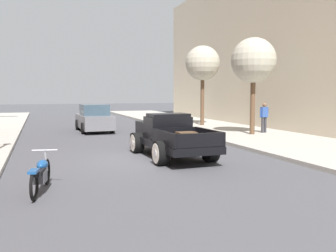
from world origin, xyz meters
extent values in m
plane|color=#47474C|center=(0.00, 0.00, 0.00)|extent=(140.00, 140.00, 0.00)
cube|color=#ADA89E|center=(7.25, 0.00, 0.07)|extent=(5.50, 64.00, 0.15)
cube|color=beige|center=(16.00, 10.07, 5.53)|extent=(12.00, 28.00, 11.06)
cube|color=black|center=(1.09, 0.02, 0.54)|extent=(1.92, 4.96, 0.24)
cube|color=black|center=(1.08, 0.37, 1.06)|extent=(1.60, 1.15, 0.80)
cube|color=black|center=(1.08, 0.32, 1.52)|extent=(1.47, 0.98, 0.12)
cube|color=#3D4C5B|center=(1.06, 0.94, 1.22)|extent=(1.33, 0.08, 0.44)
cube|color=black|center=(1.04, 1.67, 0.92)|extent=(1.37, 1.54, 0.52)
cube|color=silver|center=(1.01, 2.47, 0.90)|extent=(0.68, 0.12, 0.47)
cube|color=black|center=(1.14, -1.38, 0.68)|extent=(1.76, 2.16, 0.04)
cube|color=black|center=(0.33, -1.40, 0.90)|extent=(0.15, 2.10, 0.44)
cube|color=black|center=(1.95, -1.35, 0.90)|extent=(0.15, 2.10, 0.44)
cube|color=black|center=(1.17, -2.39, 0.90)|extent=(1.62, 0.13, 0.44)
cube|color=black|center=(1.10, -0.37, 0.90)|extent=(1.62, 0.13, 0.44)
cylinder|color=black|center=(0.15, 1.34, 0.40)|extent=(0.39, 0.81, 0.80)
cylinder|color=silver|center=(-0.04, 1.33, 0.40)|extent=(0.03, 0.66, 0.66)
cylinder|color=silver|center=(-0.05, 1.33, 0.40)|extent=(0.03, 0.24, 0.24)
cylinder|color=black|center=(1.94, 1.40, 0.40)|extent=(0.39, 0.81, 0.80)
cylinder|color=silver|center=(2.13, 1.40, 0.40)|extent=(0.03, 0.66, 0.66)
cylinder|color=silver|center=(2.14, 1.41, 0.40)|extent=(0.03, 0.24, 0.24)
cylinder|color=black|center=(0.24, -1.36, 0.40)|extent=(0.39, 0.81, 0.80)
cylinder|color=silver|center=(0.05, -1.36, 0.40)|extent=(0.03, 0.66, 0.66)
cylinder|color=silver|center=(0.04, -1.36, 0.40)|extent=(0.03, 0.24, 0.24)
cylinder|color=black|center=(2.03, -1.29, 0.40)|extent=(0.39, 0.81, 0.80)
cylinder|color=silver|center=(2.22, -1.29, 0.40)|extent=(0.03, 0.66, 0.66)
cylinder|color=silver|center=(2.23, -1.29, 0.40)|extent=(0.03, 0.24, 0.24)
cube|color=brown|center=(0.97, -1.73, 0.90)|extent=(0.61, 0.46, 0.40)
cube|color=#3D2D1E|center=(0.97, -1.73, 0.90)|extent=(0.62, 0.07, 0.42)
cube|color=brown|center=(1.35, -1.07, 0.84)|extent=(0.48, 0.38, 0.28)
torus|color=black|center=(-3.29, -2.77, 0.33)|extent=(0.20, 0.67, 0.67)
torus|color=black|center=(-3.57, -4.19, 0.33)|extent=(0.20, 0.67, 0.67)
cube|color=#4C4C51|center=(-3.44, -3.53, 0.38)|extent=(0.32, 0.48, 0.28)
ellipsoid|color=navy|center=(-3.39, -3.28, 0.61)|extent=(0.36, 0.56, 0.24)
cube|color=black|center=(-3.49, -3.77, 0.53)|extent=(0.33, 0.59, 0.10)
cylinder|color=silver|center=(-3.30, -2.83, 0.64)|extent=(0.10, 0.26, 0.58)
cylinder|color=silver|center=(-3.32, -2.95, 0.91)|extent=(0.61, 0.16, 0.04)
cube|color=navy|center=(-3.57, -4.19, 0.66)|extent=(0.26, 0.43, 0.06)
cube|color=slate|center=(-0.30, 10.08, 0.61)|extent=(1.85, 4.35, 0.80)
cube|color=#384C5B|center=(-0.29, 9.93, 1.33)|extent=(1.58, 2.04, 0.64)
cylinder|color=black|center=(-1.16, 11.35, 0.33)|extent=(0.24, 0.67, 0.66)
cylinder|color=black|center=(0.49, 11.40, 0.33)|extent=(0.24, 0.67, 0.66)
cylinder|color=black|center=(-1.08, 8.77, 0.33)|extent=(0.24, 0.67, 0.66)
cylinder|color=black|center=(0.57, 8.82, 0.33)|extent=(0.24, 0.67, 0.66)
cylinder|color=#333338|center=(8.19, 4.85, 0.58)|extent=(0.14, 0.14, 0.86)
cylinder|color=#333338|center=(8.37, 4.85, 0.58)|extent=(0.14, 0.14, 0.86)
cube|color=#2D4C93|center=(8.28, 4.85, 1.29)|extent=(0.36, 0.22, 0.56)
cylinder|color=#2D4C93|center=(8.06, 4.85, 1.26)|extent=(0.09, 0.09, 0.54)
cylinder|color=#2D4C93|center=(8.50, 4.85, 1.26)|extent=(0.09, 0.09, 0.54)
sphere|color=brown|center=(8.28, 4.85, 1.69)|extent=(0.22, 0.22, 0.22)
cylinder|color=brown|center=(7.25, 4.40, 1.65)|extent=(0.26, 0.26, 3.01)
sphere|color=#ADA893|center=(7.25, 4.40, 4.05)|extent=(2.36, 2.36, 2.36)
cylinder|color=brown|center=(7.11, 10.47, 1.81)|extent=(0.26, 0.26, 3.33)
sphere|color=#ADA893|center=(7.11, 10.47, 4.36)|extent=(2.35, 2.35, 2.35)
camera|label=1|loc=(-3.41, -12.50, 2.33)|focal=39.31mm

